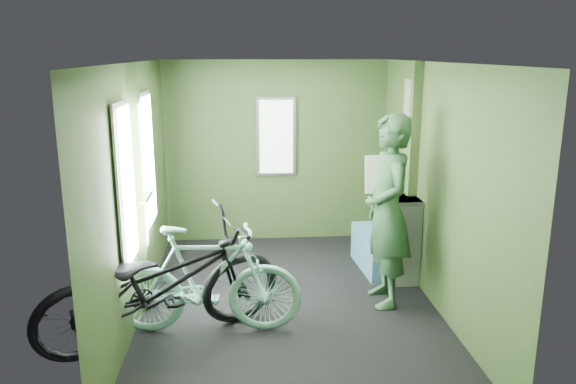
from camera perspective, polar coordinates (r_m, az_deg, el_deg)
name	(u,v)px	position (r m, az deg, el deg)	size (l,w,h in m)	color
room	(285,158)	(5.18, -0.36, 3.43)	(4.00, 4.02, 2.31)	black
bicycle_black	(167,344)	(5.00, -12.16, -14.85)	(0.73, 2.09, 1.10)	black
bicycle_mint	(208,333)	(5.12, -8.15, -13.96)	(0.47, 1.65, 0.99)	#87D8C5
passenger	(388,211)	(5.39, 10.08, -1.93)	(0.48, 0.70, 1.85)	#2B4F30
waste_box	(403,240)	(6.09, 11.65, -4.75)	(0.27, 0.38, 0.92)	gray
bench_seat	(384,246)	(6.44, 9.73, -5.39)	(0.54, 0.90, 0.91)	#32516A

